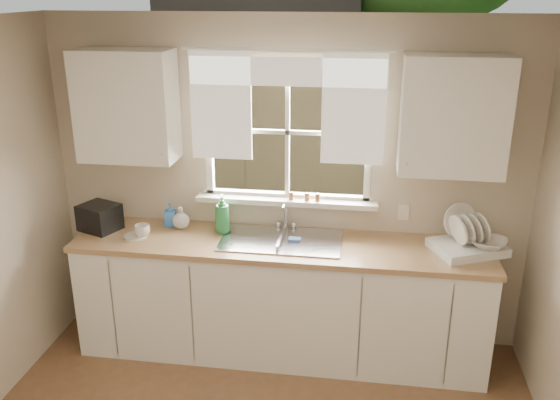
# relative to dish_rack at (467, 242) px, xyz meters

# --- Properties ---
(room_walls) EXTENTS (3.62, 4.02, 2.50)m
(room_walls) POSITION_rel_dish_rack_xyz_m (-1.32, -1.80, 0.26)
(room_walls) COLOR beige
(room_walls) RESTS_ON ground
(ceiling) EXTENTS (3.60, 4.00, 0.02)m
(ceiling) POSITION_rel_dish_rack_xyz_m (-1.32, -1.73, 1.52)
(ceiling) COLOR silver
(ceiling) RESTS_ON room_walls
(window) EXTENTS (1.38, 0.16, 1.06)m
(window) POSITION_rel_dish_rack_xyz_m (-1.32, 0.27, 0.51)
(window) COLOR white
(window) RESTS_ON room_walls
(curtains) EXTENTS (1.50, 0.03, 0.81)m
(curtains) POSITION_rel_dish_rack_xyz_m (-1.32, 0.22, 0.95)
(curtains) COLOR white
(curtains) RESTS_ON room_walls
(base_cabinets) EXTENTS (3.00, 0.62, 0.87)m
(base_cabinets) POSITION_rel_dish_rack_xyz_m (-1.32, -0.05, -0.54)
(base_cabinets) COLOR white
(base_cabinets) RESTS_ON ground
(countertop) EXTENTS (3.04, 0.65, 0.04)m
(countertop) POSITION_rel_dish_rack_xyz_m (-1.32, -0.05, -0.09)
(countertop) COLOR #A37D51
(countertop) RESTS_ON base_cabinets
(upper_cabinet_left) EXTENTS (0.70, 0.33, 0.80)m
(upper_cabinet_left) POSITION_rel_dish_rack_xyz_m (-2.47, 0.09, 0.87)
(upper_cabinet_left) COLOR white
(upper_cabinet_left) RESTS_ON room_walls
(upper_cabinet_right) EXTENTS (0.70, 0.33, 0.80)m
(upper_cabinet_right) POSITION_rel_dish_rack_xyz_m (-0.17, 0.09, 0.87)
(upper_cabinet_right) COLOR white
(upper_cabinet_right) RESTS_ON room_walls
(wall_outlet) EXTENTS (0.08, 0.01, 0.12)m
(wall_outlet) POSITION_rel_dish_rack_xyz_m (-0.44, 0.25, 0.10)
(wall_outlet) COLOR beige
(wall_outlet) RESTS_ON room_walls
(sill_jars) EXTENTS (0.24, 0.04, 0.06)m
(sill_jars) POSITION_rel_dish_rack_xyz_m (-1.17, 0.21, 0.20)
(sill_jars) COLOR brown
(sill_jars) RESTS_ON window
(sink) EXTENTS (0.88, 0.52, 0.40)m
(sink) POSITION_rel_dish_rack_xyz_m (-1.32, -0.02, -0.14)
(sink) COLOR #B7B7BC
(sink) RESTS_ON countertop
(dish_rack) EXTENTS (0.57, 0.52, 0.31)m
(dish_rack) POSITION_rel_dish_rack_xyz_m (0.00, 0.00, 0.00)
(dish_rack) COLOR silver
(dish_rack) RESTS_ON countertop
(bowl) EXTENTS (0.31, 0.31, 0.06)m
(bowl) POSITION_rel_dish_rack_xyz_m (0.13, -0.05, 0.02)
(bowl) COLOR silver
(bowl) RESTS_ON dish_rack
(soap_bottle_a) EXTENTS (0.14, 0.14, 0.30)m
(soap_bottle_a) POSITION_rel_dish_rack_xyz_m (-1.78, 0.07, 0.08)
(soap_bottle_a) COLOR #2B8643
(soap_bottle_a) RESTS_ON countertop
(soap_bottle_b) EXTENTS (0.09, 0.09, 0.18)m
(soap_bottle_b) POSITION_rel_dish_rack_xyz_m (-2.21, 0.15, 0.02)
(soap_bottle_b) COLOR #377CD1
(soap_bottle_b) RESTS_ON countertop
(soap_bottle_c) EXTENTS (0.15, 0.15, 0.17)m
(soap_bottle_c) POSITION_rel_dish_rack_xyz_m (-2.12, 0.11, 0.01)
(soap_bottle_c) COLOR beige
(soap_bottle_c) RESTS_ON countertop
(saucer) EXTENTS (0.18, 0.18, 0.01)m
(saucer) POSITION_rel_dish_rack_xyz_m (-2.40, -0.11, -0.06)
(saucer) COLOR beige
(saucer) RESTS_ON countertop
(cup) EXTENTS (0.12, 0.12, 0.09)m
(cup) POSITION_rel_dish_rack_xyz_m (-2.35, -0.10, -0.02)
(cup) COLOR silver
(cup) RESTS_ON countertop
(black_appliance) EXTENTS (0.34, 0.32, 0.20)m
(black_appliance) POSITION_rel_dish_rack_xyz_m (-2.72, -0.01, 0.03)
(black_appliance) COLOR black
(black_appliance) RESTS_ON countertop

